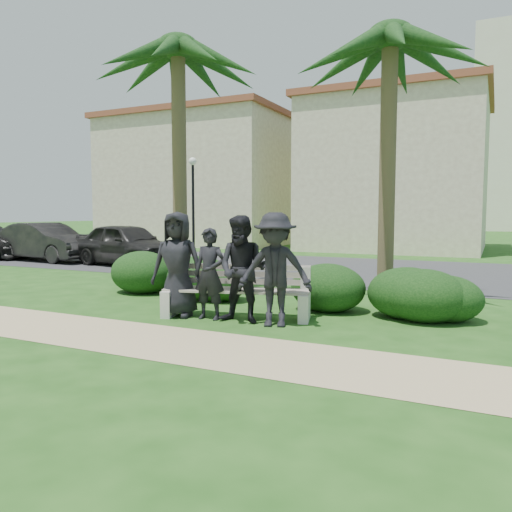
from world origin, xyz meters
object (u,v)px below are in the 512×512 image
(man_c, at_px, (243,269))
(car_b, at_px, (46,242))
(park_bench, at_px, (237,295))
(car_a, at_px, (127,244))
(man_a, at_px, (177,264))
(palm_right, at_px, (390,40))
(man_d, at_px, (275,270))
(man_b, at_px, (210,274))
(street_lamp, at_px, (193,187))
(palm_left, at_px, (178,51))

(man_c, distance_m, car_b, 12.88)
(man_c, bearing_deg, park_bench, 128.79)
(car_a, bearing_deg, park_bench, -117.53)
(man_a, distance_m, palm_right, 5.97)
(man_a, height_order, car_a, man_a)
(man_d, bearing_deg, man_b, 163.52)
(park_bench, distance_m, man_a, 1.15)
(man_c, bearing_deg, man_d, -3.77)
(street_lamp, height_order, palm_left, palm_left)
(palm_left, xyz_separation_m, car_a, (-4.72, 3.74, -4.62))
(street_lamp, height_order, car_a, street_lamp)
(car_b, bearing_deg, man_c, -114.20)
(park_bench, bearing_deg, palm_right, 39.15)
(park_bench, bearing_deg, man_b, -156.29)
(man_b, bearing_deg, car_a, 134.42)
(park_bench, relative_size, man_a, 1.46)
(street_lamp, distance_m, car_a, 6.69)
(man_c, xyz_separation_m, car_a, (-7.52, 6.08, -0.15))
(man_c, xyz_separation_m, palm_left, (-2.80, 2.34, 4.47))
(park_bench, height_order, man_d, man_d)
(man_b, relative_size, palm_right, 0.25)
(man_d, distance_m, palm_left, 6.05)
(park_bench, height_order, car_b, car_b)
(park_bench, height_order, man_c, man_c)
(man_c, distance_m, palm_left, 5.77)
(man_d, xyz_separation_m, palm_left, (-3.37, 2.34, 4.44))
(man_b, bearing_deg, park_bench, 35.13)
(car_a, height_order, car_b, car_a)
(man_d, height_order, car_a, man_d)
(car_b, bearing_deg, man_d, -113.06)
(street_lamp, xyz_separation_m, palm_right, (10.54, -9.23, 2.18))
(man_c, height_order, man_d, man_d)
(man_d, height_order, palm_left, palm_left)
(car_a, bearing_deg, man_c, -117.90)
(park_bench, distance_m, car_b, 12.52)
(park_bench, relative_size, car_b, 0.62)
(man_d, bearing_deg, car_a, 126.59)
(street_lamp, xyz_separation_m, man_b, (8.25, -12.25, -2.18))
(man_d, distance_m, car_b, 13.39)
(man_b, height_order, palm_left, palm_left)
(man_c, relative_size, man_d, 0.97)
(street_lamp, height_order, palm_right, palm_right)
(car_b, bearing_deg, palm_left, -109.71)
(man_b, height_order, car_b, man_b)
(man_c, relative_size, car_b, 0.41)
(man_c, distance_m, car_a, 9.67)
(man_d, relative_size, car_a, 0.42)
(palm_left, xyz_separation_m, palm_right, (4.47, 0.68, -0.22))
(car_b, bearing_deg, man_a, -117.21)
(palm_right, distance_m, car_a, 10.64)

